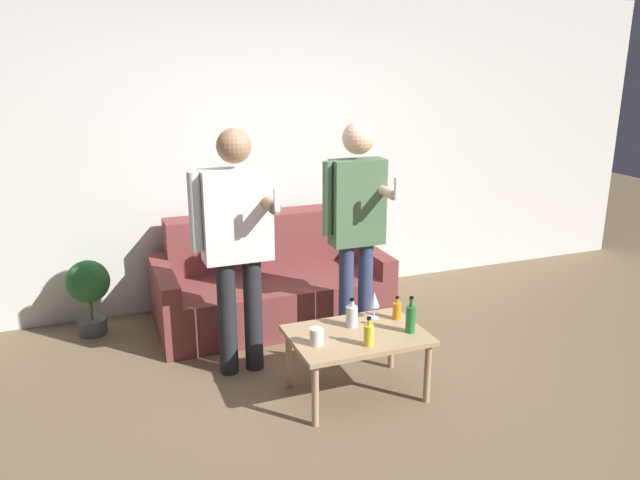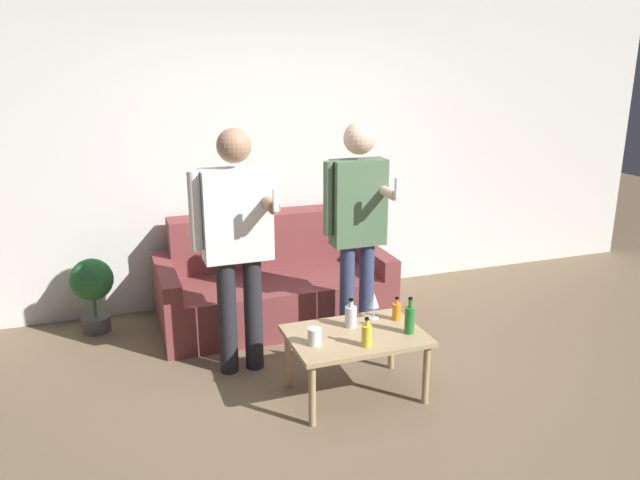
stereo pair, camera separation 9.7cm
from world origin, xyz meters
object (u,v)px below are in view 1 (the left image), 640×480
Objects in this scene: person_standing_left at (236,235)px; bottle_orange at (397,310)px; couch at (269,284)px; person_standing_right at (357,218)px; coffee_table at (357,340)px.

bottle_orange is at bearing -26.18° from person_standing_left.
person_standing_left is at bearing -118.63° from couch.
person_standing_right reaches higher than person_standing_left.
person_standing_right is (0.27, 0.63, 0.64)m from coffee_table.
person_standing_left is at bearing 153.82° from bottle_orange.
person_standing_left reaches higher than bottle_orange.
bottle_orange is 1.19m from person_standing_left.
person_standing_left is (-0.45, -0.83, 0.70)m from couch.
couch is 11.73× the size of bottle_orange.
person_standing_right is (0.90, 0.04, 0.03)m from person_standing_left.
coffee_table is 1.06m from person_standing_left.
couch is at bearing 119.26° from person_standing_right.
bottle_orange is (0.52, -1.31, 0.20)m from couch.
person_standing_left is at bearing -177.45° from person_standing_right.
coffee_table is at bearing -43.25° from person_standing_left.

